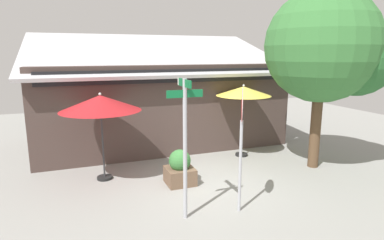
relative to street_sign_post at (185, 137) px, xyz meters
name	(u,v)px	position (x,y,z in m)	size (l,w,h in m)	color
ground_plane	(208,184)	(1.29, 1.69, -1.94)	(28.00, 28.00, 0.10)	gray
cafe_building	(158,100)	(1.12, 6.67, -0.18)	(9.88, 5.38, 4.49)	#473833
street_sign_post	(185,137)	(0.00, 0.00, 0.00)	(0.79, 0.85, 3.13)	#A8AAB2
stop_sign	(241,126)	(1.29, -0.13, 0.15)	(0.40, 0.71, 2.91)	#A8AAB2
patio_umbrella_crimson_left	(100,104)	(-1.47, 2.99, 0.36)	(2.28, 2.28, 2.56)	black
patio_umbrella_mustard_center	(244,92)	(3.40, 3.54, 0.42)	(1.92, 1.92, 2.57)	black
shade_tree	(330,49)	(5.25, 1.62, 1.87)	(3.85, 3.46, 5.58)	brown
sidewalk_planter	(180,169)	(0.50, 1.89, -1.45)	(0.78, 0.78, 1.00)	brown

